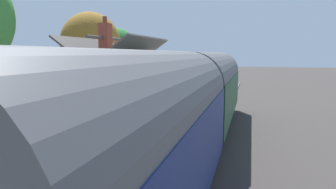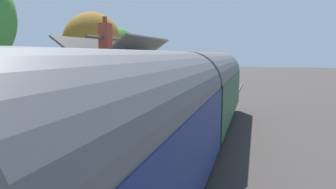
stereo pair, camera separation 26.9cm
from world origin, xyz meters
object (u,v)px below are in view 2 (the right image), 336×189
object	(u,v)px
bench_platform_end	(71,135)
tree_distant	(93,44)
planter_by_door	(62,158)
tree_far_left	(119,50)
bench_mid_platform	(179,88)
station_sign_board	(183,82)
station_building	(118,85)
bench_near_building	(190,84)
bench_by_lamp	(30,156)
planter_bench_left	(177,86)
planter_bench_right	(162,86)
planter_edge_near	(33,119)
train	(191,103)

from	to	relation	value
bench_platform_end	tree_distant	distance (m)	15.62
planter_by_door	tree_far_left	world-z (taller)	tree_far_left
bench_mid_platform	tree_far_left	size ratio (longest dim) A/B	0.21
bench_mid_platform	station_sign_board	bearing A→B (deg)	-155.63
station_building	tree_distant	bearing A→B (deg)	41.65
bench_near_building	station_sign_board	distance (m)	5.29
bench_by_lamp	planter_bench_left	bearing A→B (deg)	2.73
planter_bench_right	planter_edge_near	bearing A→B (deg)	174.01
bench_by_lamp	tree_far_left	size ratio (longest dim) A/B	0.21
train	bench_mid_platform	xyz separation A→B (m)	(11.67, 3.72, -0.90)
train	planter_by_door	size ratio (longest dim) A/B	24.21
bench_platform_end	planter_bench_left	distance (m)	16.45
station_building	planter_edge_near	distance (m)	5.43
bench_near_building	planter_by_door	size ratio (longest dim) A/B	1.68
bench_by_lamp	planter_bench_right	world-z (taller)	bench_by_lamp
station_sign_board	tree_distant	xyz separation A→B (m)	(0.50, 8.24, 3.04)
planter_edge_near	planter_by_door	bearing A→B (deg)	-128.61
train	planter_bench_right	xyz separation A→B (m)	(13.34, 5.80, -0.98)
tree_far_left	tree_distant	size ratio (longest dim) A/B	0.89
bench_platform_end	planter_bench_left	size ratio (longest dim) A/B	1.64
train	tree_far_left	bearing A→B (deg)	35.95
train	tree_far_left	world-z (taller)	tree_far_left
train	bench_near_building	size ratio (longest dim) A/B	14.41
train	planter_by_door	distance (m)	5.49
train	station_building	size ratio (longest dim) A/B	3.22
station_building	planter_by_door	distance (m)	8.86
planter_edge_near	station_building	bearing A→B (deg)	-20.66
planter_by_door	tree_distant	world-z (taller)	tree_distant
planter_by_door	bench_platform_end	bearing A→B (deg)	28.15
bench_mid_platform	bench_by_lamp	bearing A→B (deg)	-179.46
bench_by_lamp	bench_near_building	size ratio (longest dim) A/B	1.00
station_building	bench_platform_end	xyz separation A→B (m)	(-6.85, -1.61, -1.04)
bench_platform_end	planter_edge_near	xyz separation A→B (m)	(1.88, 3.49, -0.09)
tree_distant	planter_bench_left	bearing A→B (deg)	-64.70
station_building	planter_bench_right	size ratio (longest dim) A/B	7.93
station_building	bench_mid_platform	world-z (taller)	station_building
train	planter_bench_right	bearing A→B (deg)	23.49
tree_distant	bench_mid_platform	bearing A→B (deg)	-80.01
bench_near_building	planter_by_door	world-z (taller)	bench_near_building
bench_by_lamp	bench_platform_end	xyz separation A→B (m)	(2.22, 0.26, 0.00)
station_building	bench_near_building	xyz separation A→B (m)	(11.12, -1.84, -1.04)
station_sign_board	tree_far_left	world-z (taller)	tree_far_left
train	planter_edge_near	bearing A→B (deg)	97.99
planter_by_door	station_sign_board	size ratio (longest dim) A/B	0.54
station_building	station_sign_board	bearing A→B (deg)	-23.13
bench_mid_platform	station_building	bearing A→B (deg)	167.50
bench_mid_platform	planter_by_door	xyz separation A→B (m)	(-16.15, -0.74, -0.20)
bench_by_lamp	planter_edge_near	xyz separation A→B (m)	(4.10, 3.74, -0.09)
tree_distant	tree_far_left	bearing A→B (deg)	2.13
planter_bench_left	bench_platform_end	bearing A→B (deg)	-177.80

